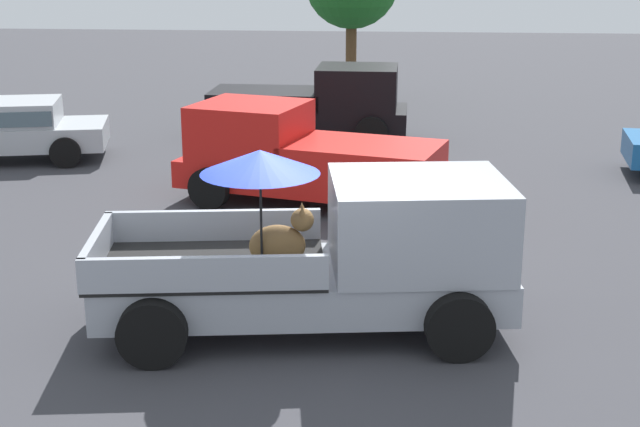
{
  "coord_description": "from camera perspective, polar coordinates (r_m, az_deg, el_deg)",
  "views": [
    {
      "loc": [
        1.12,
        -10.5,
        4.63
      ],
      "look_at": [
        0.08,
        1.34,
        1.1
      ],
      "focal_mm": 51.25,
      "sensor_mm": 36.0,
      "label": 1
    }
  ],
  "objects": [
    {
      "name": "pickup_truck_red",
      "position": [
        22.31,
        -0.22,
        6.85
      ],
      "size": [
        4.82,
        2.21,
        1.8
      ],
      "rotation": [
        0.0,
        0.0,
        -0.01
      ],
      "color": "black",
      "rests_on": "ground"
    },
    {
      "name": "pickup_truck_main",
      "position": [
        11.18,
        1.34,
        -2.49
      ],
      "size": [
        5.26,
        2.81,
        2.35
      ],
      "rotation": [
        0.0,
        0.0,
        0.14
      ],
      "color": "black",
      "rests_on": "ground"
    },
    {
      "name": "pickup_truck_far",
      "position": [
        16.75,
        -1.25,
        3.58
      ],
      "size": [
        5.11,
        3.14,
        1.8
      ],
      "rotation": [
        0.0,
        0.0,
        2.87
      ],
      "color": "black",
      "rests_on": "ground"
    },
    {
      "name": "ground_plane",
      "position": [
        11.53,
        -0.99,
        -7.14
      ],
      "size": [
        80.0,
        80.0,
        0.0
      ],
      "primitive_type": "plane",
      "color": "#38383D"
    },
    {
      "name": "parked_sedan_far",
      "position": [
        21.28,
        -18.92,
        5.12
      ],
      "size": [
        4.59,
        2.69,
        1.33
      ],
      "rotation": [
        0.0,
        0.0,
        3.37
      ],
      "color": "black",
      "rests_on": "ground"
    }
  ]
}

